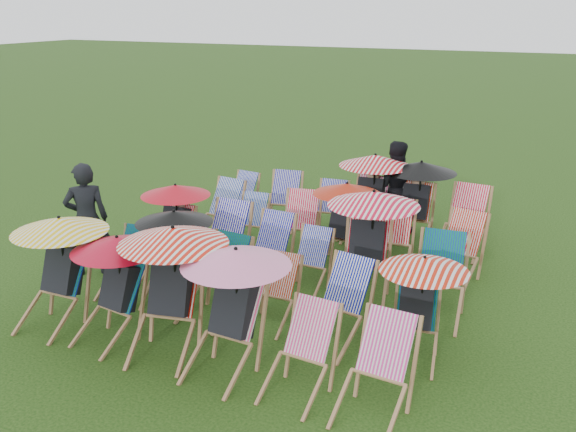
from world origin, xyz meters
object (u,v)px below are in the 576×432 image
at_px(deckchair_29, 464,221).
at_px(person_rear, 394,187).
at_px(deckchair_0, 56,270).
at_px(person_left, 87,219).
at_px(deckchair_5, 376,372).

bearing_deg(deckchair_29, person_rear, 163.94).
distance_m(deckchair_29, person_rear, 1.41).
bearing_deg(deckchair_29, deckchair_0, -126.77).
bearing_deg(person_left, deckchair_5, 121.70).
relative_size(person_left, person_rear, 1.05).
distance_m(deckchair_0, deckchair_5, 4.12).
distance_m(deckchair_5, deckchair_29, 4.75).
bearing_deg(person_rear, deckchair_5, 89.92).
height_order(deckchair_5, person_left, person_left).
xyz_separation_m(deckchair_0, person_rear, (2.79, 5.07, 0.08)).
distance_m(deckchair_0, person_rear, 5.78).
xyz_separation_m(deckchair_29, person_rear, (-1.29, 0.49, 0.29)).
relative_size(deckchair_0, person_left, 0.81).
bearing_deg(deckchair_29, person_left, -141.63).
bearing_deg(person_rear, deckchair_29, 144.79).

